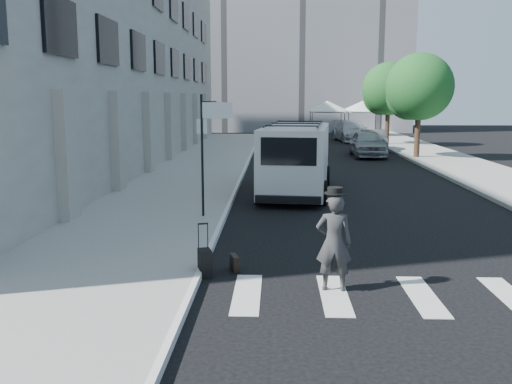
# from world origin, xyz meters

# --- Properties ---
(ground) EXTENTS (120.00, 120.00, 0.00)m
(ground) POSITION_xyz_m (0.00, 0.00, 0.00)
(ground) COLOR black
(ground) RESTS_ON ground
(sidewalk_left) EXTENTS (4.50, 48.00, 0.15)m
(sidewalk_left) POSITION_xyz_m (-4.25, 16.00, 0.07)
(sidewalk_left) COLOR gray
(sidewalk_left) RESTS_ON ground
(sidewalk_right) EXTENTS (4.00, 56.00, 0.15)m
(sidewalk_right) POSITION_xyz_m (9.00, 20.00, 0.07)
(sidewalk_right) COLOR gray
(sidewalk_right) RESTS_ON ground
(building_left) EXTENTS (10.00, 44.00, 12.00)m
(building_left) POSITION_xyz_m (-11.50, 18.00, 6.00)
(building_left) COLOR gray
(building_left) RESTS_ON ground
(building_far) EXTENTS (22.00, 12.00, 25.00)m
(building_far) POSITION_xyz_m (2.00, 50.00, 12.50)
(building_far) COLOR slate
(building_far) RESTS_ON ground
(sign_pole) EXTENTS (1.03, 0.07, 3.50)m
(sign_pole) POSITION_xyz_m (-2.36, 3.20, 2.65)
(sign_pole) COLOR black
(sign_pole) RESTS_ON sidewalk_left
(tree_near) EXTENTS (3.80, 3.83, 6.03)m
(tree_near) POSITION_xyz_m (7.50, 20.15, 3.97)
(tree_near) COLOR black
(tree_near) RESTS_ON ground
(tree_far) EXTENTS (3.80, 3.83, 6.03)m
(tree_far) POSITION_xyz_m (7.50, 29.15, 3.97)
(tree_far) COLOR black
(tree_far) RESTS_ON ground
(tent_left) EXTENTS (4.00, 4.00, 3.20)m
(tent_left) POSITION_xyz_m (4.00, 38.00, 2.71)
(tent_left) COLOR black
(tent_left) RESTS_ON ground
(tent_right) EXTENTS (4.00, 4.00, 3.20)m
(tent_right) POSITION_xyz_m (7.20, 38.50, 2.71)
(tent_right) COLOR black
(tent_right) RESTS_ON ground
(businessman) EXTENTS (0.69, 0.48, 1.84)m
(businessman) POSITION_xyz_m (0.60, -2.73, 0.92)
(businessman) COLOR #313133
(businessman) RESTS_ON ground
(briefcase) EXTENTS (0.24, 0.46, 0.34)m
(briefcase) POSITION_xyz_m (-1.33, -1.62, 0.17)
(briefcase) COLOR black
(briefcase) RESTS_ON ground
(suitcase) EXTENTS (0.34, 0.44, 1.07)m
(suitcase) POSITION_xyz_m (-1.90, -2.00, 0.29)
(suitcase) COLOR black
(suitcase) RESTS_ON ground
(cargo_van) EXTENTS (2.94, 6.94, 2.52)m
(cargo_van) POSITION_xyz_m (0.27, 8.08, 1.30)
(cargo_van) COLOR silver
(cargo_van) RESTS_ON ground
(parked_car_a) EXTENTS (1.95, 4.71, 1.59)m
(parked_car_a) POSITION_xyz_m (5.00, 21.38, 0.80)
(parked_car_a) COLOR #929499
(parked_car_a) RESTS_ON ground
(parked_car_b) EXTENTS (1.87, 4.45, 1.43)m
(parked_car_b) POSITION_xyz_m (5.88, 24.46, 0.72)
(parked_car_b) COLOR #4E4F55
(parked_car_b) RESTS_ON ground
(parked_car_c) EXTENTS (2.98, 5.96, 1.66)m
(parked_car_c) POSITION_xyz_m (5.55, 32.90, 0.83)
(parked_car_c) COLOR #AFB3B7
(parked_car_c) RESTS_ON ground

